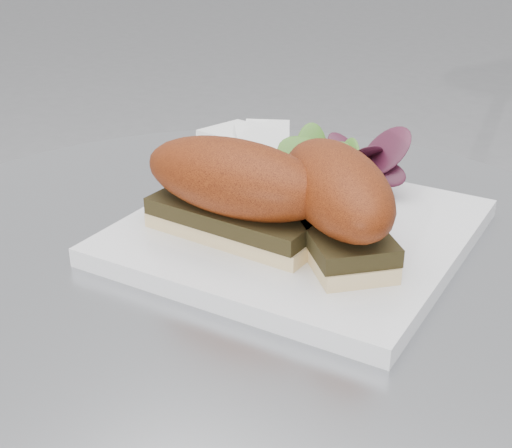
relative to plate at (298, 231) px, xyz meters
The scene contains 5 objects.
plate is the anchor object (origin of this frame).
sandwich_left 0.08m from the plate, 122.41° to the right, with size 0.17×0.08×0.08m.
sandwich_right 0.07m from the plate, 24.66° to the right, with size 0.17×0.16×0.08m.
salad 0.09m from the plate, 101.96° to the left, with size 0.12×0.12×0.05m, color #609831, non-canonical shape.
napkin 0.22m from the plate, 134.75° to the left, with size 0.10×0.10×0.02m, color white, non-canonical shape.
Camera 1 is at (0.30, -0.42, 1.01)m, focal length 50.00 mm.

